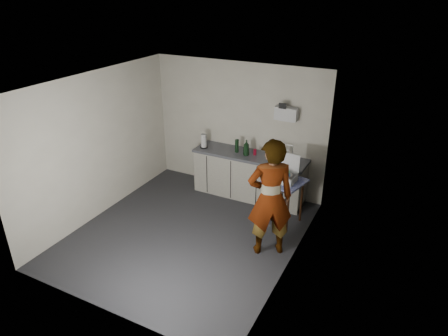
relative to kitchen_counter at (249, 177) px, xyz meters
The scene contains 15 objects.
ground 1.80m from the kitchen_counter, 103.24° to the right, with size 4.00×4.00×0.00m, color #26262A.
wall_back 1.00m from the kitchen_counter, 144.05° to the left, with size 3.60×0.02×2.60m, color beige.
wall_right 2.36m from the kitchen_counter, 50.73° to the right, with size 0.02×4.00×2.60m, color beige.
wall_left 2.91m from the kitchen_counter, 142.18° to the right, with size 0.02×4.00×2.60m, color beige.
ceiling 2.78m from the kitchen_counter, 103.24° to the right, with size 3.60×4.00×0.01m, color white.
kitchen_counter is the anchor object (origin of this frame).
wall_shelf 1.47m from the kitchen_counter, 20.15° to the left, with size 0.42×0.18×0.37m.
side_table 1.13m from the kitchen_counter, 33.24° to the right, with size 0.76×0.76×0.82m.
standing_man 1.90m from the kitchen_counter, 56.90° to the right, with size 0.70×0.46×1.92m, color #B2A593.
soap_bottle 0.65m from the kitchen_counter, 123.75° to the right, with size 0.12×0.12×0.31m, color black.
soda_can 0.55m from the kitchen_counter, 15.82° to the left, with size 0.06×0.06×0.11m, color red.
dark_bottle 0.67m from the kitchen_counter, behind, with size 0.08×0.08×0.26m, color black.
paper_towel 1.15m from the kitchen_counter, behind, with size 0.16×0.16×0.28m.
dish_rack 0.82m from the kitchen_counter, ahead, with size 0.39×0.29×0.27m.
bakery_box 1.22m from the kitchen_counter, 32.46° to the right, with size 0.35×0.36×0.45m.
Camera 1 is at (3.16, -4.84, 3.94)m, focal length 32.00 mm.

